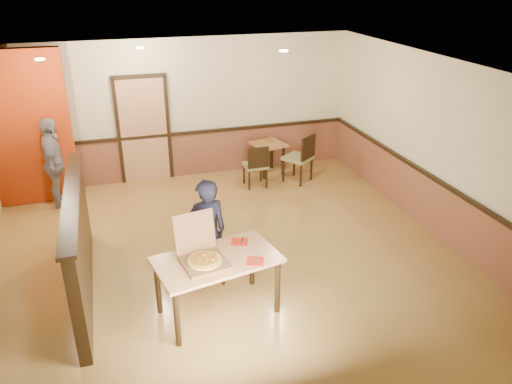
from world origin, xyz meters
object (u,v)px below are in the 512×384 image
at_px(diner_chair, 204,245).
at_px(side_chair_left, 256,164).
at_px(main_table, 217,266).
at_px(side_chair_right, 301,156).
at_px(diner, 207,233).
at_px(pizza_box, 203,257).
at_px(condiment, 271,139).
at_px(passerby, 54,163).
at_px(side_table, 268,151).

distance_m(diner_chair, side_chair_left, 3.23).
xyz_separation_m(main_table, side_chair_right, (2.55, 3.63, -0.14)).
xyz_separation_m(side_chair_right, diner, (-2.53, -2.95, 0.23)).
xyz_separation_m(side_chair_right, pizza_box, (-2.73, -3.66, 0.32)).
xyz_separation_m(side_chair_right, condiment, (-0.42, 0.68, 0.18)).
xyz_separation_m(side_chair_left, side_chair_right, (0.94, 0.01, 0.07)).
xyz_separation_m(diner_chair, passerby, (-2.08, 3.06, 0.31)).
relative_size(passerby, pizza_box, 2.43).
xyz_separation_m(diner, condiment, (2.11, 3.63, -0.04)).
relative_size(pizza_box, condiment, 5.14).
distance_m(side_chair_right, pizza_box, 4.57).
bearing_deg(condiment, side_chair_right, -58.46).
bearing_deg(passerby, main_table, -152.31).
xyz_separation_m(side_table, passerby, (-4.14, -0.36, 0.33)).
bearing_deg(diner, side_chair_right, -139.31).
relative_size(diner, condiment, 11.77).
distance_m(diner, condiment, 4.20).
xyz_separation_m(diner, pizza_box, (-0.19, -0.70, 0.09)).
relative_size(diner_chair, condiment, 7.10).
bearing_deg(passerby, diner_chair, -146.24).
xyz_separation_m(diner_chair, side_chair_left, (1.60, 2.80, -0.03)).
bearing_deg(side_chair_left, pizza_box, 62.96).
distance_m(diner_chair, side_chair_right, 3.79).
bearing_deg(passerby, side_chair_right, -93.64).
bearing_deg(diner_chair, side_chair_right, 46.92).
bearing_deg(main_table, condiment, 52.43).
distance_m(main_table, side_table, 4.71).
xyz_separation_m(side_table, condiment, (0.08, 0.07, 0.23)).
height_order(diner_chair, passerby, passerby).
relative_size(main_table, side_chair_right, 1.61).
xyz_separation_m(side_chair_left, passerby, (-3.69, 0.26, 0.35)).
height_order(main_table, passerby, passerby).
bearing_deg(condiment, diner_chair, -121.43).
bearing_deg(side_chair_right, condiment, -95.28).
bearing_deg(diner, passerby, -65.46).
distance_m(diner_chair, condiment, 4.09).
relative_size(diner_chair, side_table, 1.25).
relative_size(main_table, passerby, 0.98).
bearing_deg(condiment, pizza_box, -118.01).
bearing_deg(condiment, diner, -120.18).
distance_m(side_table, diner, 4.11).
relative_size(side_chair_right, side_table, 1.34).
distance_m(diner, pizza_box, 0.74).
height_order(side_chair_right, passerby, passerby).
xyz_separation_m(diner_chair, side_table, (2.05, 3.41, -0.01)).
bearing_deg(diner, side_table, -128.45).
bearing_deg(pizza_box, side_chair_left, 54.41).
height_order(diner, condiment, diner).
relative_size(side_table, condiment, 5.68).
bearing_deg(pizza_box, passerby, 106.41).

